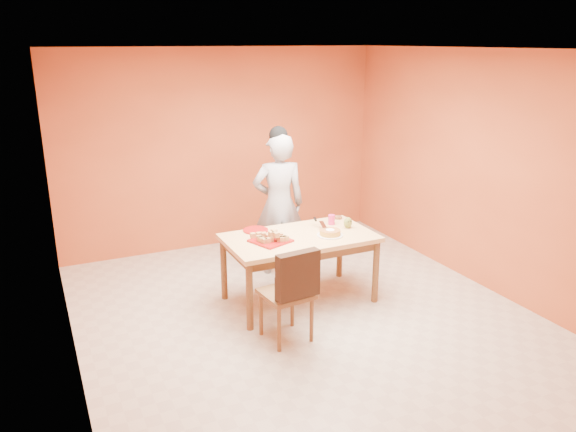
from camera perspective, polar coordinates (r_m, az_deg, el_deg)
name	(u,v)px	position (r m, az deg, el deg)	size (l,w,h in m)	color
floor	(304,315)	(6.01, 1.66, -10.07)	(5.00, 5.00, 0.00)	beige
ceiling	(307,49)	(5.33, 1.92, 16.62)	(5.00, 5.00, 0.00)	white
wall_back	(223,149)	(7.78, -6.63, 6.77)	(4.50, 4.50, 0.00)	#C2582C
wall_left	(61,222)	(4.96, -22.08, -0.58)	(5.00, 5.00, 0.00)	#C2582C
wall_right	(481,170)	(6.81, 18.97, 4.41)	(5.00, 5.00, 0.00)	#C2582C
dining_table	(299,244)	(6.08, 1.17, -2.86)	(1.60, 0.90, 0.76)	#E1AD76
dining_chair	(287,292)	(5.35, -0.11, -7.71)	(0.48, 0.55, 0.97)	brown
pastry_pile	(271,235)	(5.85, -1.79, -1.95)	(0.32, 0.32, 0.10)	tan
person	(279,204)	(6.80, -0.95, 1.18)	(0.64, 0.42, 1.74)	gray
pastry_platter	(271,241)	(5.88, -1.78, -2.53)	(0.35, 0.35, 0.02)	#9C0E0E
red_dinner_plate	(256,230)	(6.21, -3.30, -1.45)	(0.28, 0.28, 0.02)	#9C0E0E
white_cake_plate	(330,235)	(6.07, 4.29, -1.95)	(0.28, 0.28, 0.01)	white
sponge_cake	(330,232)	(6.06, 4.29, -1.67)	(0.23, 0.23, 0.05)	gold
cake_server	(323,225)	(6.20, 3.57, -0.88)	(0.05, 0.26, 0.01)	silver
egg_ornament	(348,223)	(6.31, 6.10, -0.68)	(0.10, 0.08, 0.13)	olive
magenta_glass	(331,220)	(6.43, 4.44, -0.37)	(0.08, 0.08, 0.11)	#CF1F60
checker_tin	(338,218)	(6.65, 5.11, -0.16)	(0.09, 0.09, 0.03)	#351F0E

